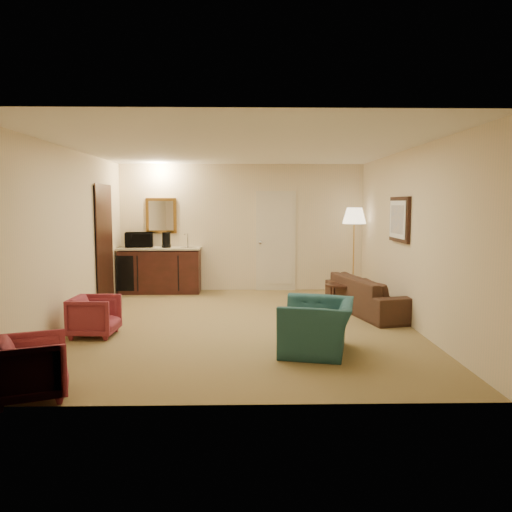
{
  "coord_description": "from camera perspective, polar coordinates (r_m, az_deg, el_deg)",
  "views": [
    {
      "loc": [
        0.08,
        -7.3,
        1.79
      ],
      "look_at": [
        0.24,
        0.5,
        0.97
      ],
      "focal_mm": 35.0,
      "sensor_mm": 36.0,
      "label": 1
    }
  ],
  "objects": [
    {
      "name": "rose_chair_near",
      "position": [
        7.15,
        -17.96,
        -6.33
      ],
      "size": [
        0.58,
        0.61,
        0.61
      ],
      "primitive_type": "imported",
      "rotation": [
        0.0,
        0.0,
        1.53
      ],
      "color": "maroon",
      "rests_on": "ground"
    },
    {
      "name": "room_walls",
      "position": [
        8.07,
        -2.44,
        5.45
      ],
      "size": [
        5.02,
        6.01,
        2.61
      ],
      "color": "beige",
      "rests_on": "ground"
    },
    {
      "name": "microwave",
      "position": [
        10.31,
        -13.22,
        2.01
      ],
      "size": [
        0.58,
        0.37,
        0.37
      ],
      "primitive_type": "imported",
      "rotation": [
        0.0,
        0.0,
        0.15
      ],
      "color": "black",
      "rests_on": "wetbar_cabinet"
    },
    {
      "name": "waste_bin",
      "position": [
        10.14,
        -7.29,
        -3.33
      ],
      "size": [
        0.29,
        0.29,
        0.31
      ],
      "primitive_type": "cylinder",
      "rotation": [
        0.0,
        0.0,
        -0.14
      ],
      "color": "black",
      "rests_on": "ground"
    },
    {
      "name": "sofa",
      "position": [
        8.43,
        13.08,
        -3.67
      ],
      "size": [
        1.05,
        2.13,
        0.8
      ],
      "primitive_type": "imported",
      "rotation": [
        0.0,
        0.0,
        1.8
      ],
      "color": "black",
      "rests_on": "ground"
    },
    {
      "name": "wetbar_cabinet",
      "position": [
        10.26,
        -10.89,
        -1.58
      ],
      "size": [
        1.64,
        0.58,
        0.92
      ],
      "primitive_type": "cube",
      "color": "#3D1713",
      "rests_on": "ground"
    },
    {
      "name": "rose_chair_far",
      "position": [
        5.13,
        -24.28,
        -11.24
      ],
      "size": [
        0.76,
        0.79,
        0.64
      ],
      "primitive_type": "imported",
      "rotation": [
        0.0,
        0.0,
        1.93
      ],
      "color": "maroon",
      "rests_on": "ground"
    },
    {
      "name": "ground",
      "position": [
        7.52,
        -1.77,
        -7.8
      ],
      "size": [
        6.0,
        6.0,
        0.0
      ],
      "primitive_type": "plane",
      "color": "#97844D",
      "rests_on": "ground"
    },
    {
      "name": "teal_armchair",
      "position": [
        6.11,
        7.02,
        -7.02
      ],
      "size": [
        0.83,
        1.09,
        0.85
      ],
      "primitive_type": "imported",
      "rotation": [
        0.0,
        0.0,
        -1.8
      ],
      "color": "#1E464B",
      "rests_on": "ground"
    },
    {
      "name": "coffee_maker",
      "position": [
        10.11,
        -10.21,
        1.82
      ],
      "size": [
        0.2,
        0.2,
        0.31
      ],
      "primitive_type": "cylinder",
      "rotation": [
        0.0,
        0.0,
        0.28
      ],
      "color": "black",
      "rests_on": "wetbar_cabinet"
    },
    {
      "name": "coffee_table",
      "position": [
        8.62,
        10.38,
        -4.61
      ],
      "size": [
        0.89,
        0.74,
        0.44
      ],
      "primitive_type": "cube",
      "rotation": [
        0.0,
        0.0,
        -0.34
      ],
      "color": "black",
      "rests_on": "ground"
    },
    {
      "name": "floor_lamp",
      "position": [
        9.98,
        11.09,
        0.54
      ],
      "size": [
        0.6,
        0.6,
        1.73
      ],
      "primitive_type": "cube",
      "rotation": [
        0.0,
        0.0,
        -0.41
      ],
      "color": "gold",
      "rests_on": "ground"
    }
  ]
}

